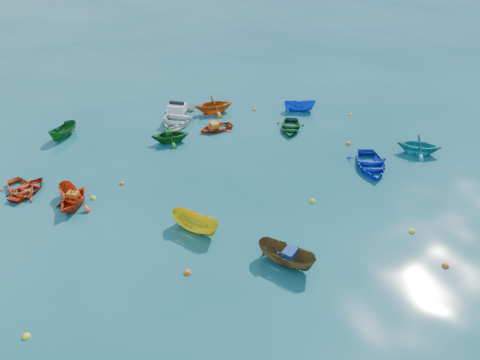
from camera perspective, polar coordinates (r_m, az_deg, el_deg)
ground at (r=25.25m, az=6.82°, el=-5.68°), size 160.00×160.00×0.00m
sampan_brown_mid at (r=22.99m, az=5.62°, el=-10.14°), size 2.13×3.23×1.17m
dinghy_blue_se at (r=31.22m, az=15.56°, el=1.43°), size 4.30×4.47×0.76m
dinghy_orange_w at (r=28.12m, az=-19.45°, el=-3.11°), size 3.38×3.32×1.35m
sampan_yellow_mid at (r=24.93m, az=-5.38°, el=-6.15°), size 2.07×3.15×1.14m
dinghy_green_e at (r=35.10m, az=6.13°, el=6.11°), size 3.62×3.64×0.62m
dinghy_cyan_se at (r=33.96m, az=20.82°, el=3.07°), size 3.69×3.74×1.49m
dinghy_red_nw at (r=30.49m, az=-24.30°, el=-1.29°), size 3.28×3.07×0.55m
sampan_orange_n at (r=28.60m, az=-19.75°, el=-2.51°), size 1.14×2.63×1.00m
dinghy_green_n at (r=33.51m, az=-8.42°, el=4.58°), size 3.34×3.15×1.39m
dinghy_red_ne at (r=34.92m, az=-2.99°, el=6.12°), size 2.86×2.25×0.54m
sampan_blue_far at (r=38.31m, az=7.23°, el=8.39°), size 2.54×2.33×0.97m
dinghy_red_far at (r=30.71m, az=-25.09°, el=-1.26°), size 2.18×2.87×0.56m
dinghy_orange_far at (r=37.73m, az=-3.16°, el=8.22°), size 3.78×3.52×1.61m
sampan_green_far at (r=36.13m, az=-20.59°, el=4.92°), size 2.75×2.24×1.02m
motorboat_white at (r=36.49m, az=-7.54°, el=7.09°), size 5.67×5.52×1.56m
tarp_blue_a at (r=22.44m, az=6.07°, el=-8.85°), size 0.86×0.76×0.35m
tarp_orange_a at (r=27.71m, az=-19.70°, el=-1.67°), size 0.72×0.74×0.29m
tarp_green_b at (r=33.13m, az=-8.71°, el=5.84°), size 0.62×0.69×0.28m
tarp_orange_b at (r=34.69m, az=-3.16°, el=6.74°), size 0.66×0.81×0.35m
buoy_or_a at (r=22.57m, az=-6.40°, el=-11.21°), size 0.35×0.35×0.35m
buoy_ye_a at (r=26.33m, az=20.21°, el=-5.96°), size 0.35×0.35×0.35m
buoy_or_b at (r=24.81m, az=23.76°, el=-9.60°), size 0.35×0.35×0.35m
buoy_ye_b at (r=21.75m, az=-24.57°, el=-16.99°), size 0.33×0.33×0.33m
buoy_or_c at (r=29.38m, az=-14.18°, el=-0.47°), size 0.31×0.31×0.31m
buoy_ye_c at (r=27.26m, az=8.82°, el=-2.62°), size 0.36×0.36×0.36m
buoy_or_d at (r=33.77m, az=13.05°, el=4.29°), size 0.37×0.37×0.37m
buoy_ye_d at (r=28.50m, az=-17.44°, el=-2.17°), size 0.32×0.32×0.32m
buoy_or_e at (r=38.14m, az=1.81°, el=8.53°), size 0.35×0.35×0.35m
buoy_ye_e at (r=38.32m, az=13.35°, el=7.76°), size 0.30×0.30×0.30m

